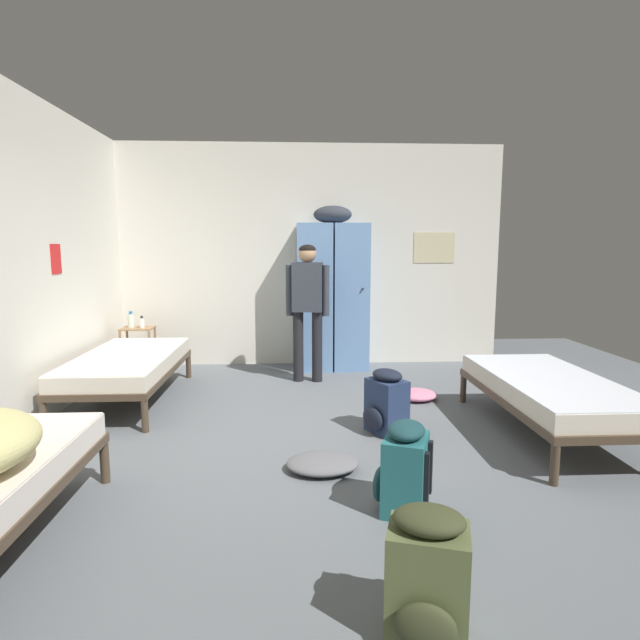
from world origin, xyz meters
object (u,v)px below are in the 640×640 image
(person_traveler, at_px, (308,300))
(clothes_pile_grey, at_px, (322,463))
(backpack_olive, at_px, (427,577))
(locker_bank, at_px, (332,294))
(clothes_pile_pink, at_px, (417,395))
(shelf_unit, at_px, (138,345))
(backpack_navy, at_px, (386,403))
(lotion_bottle, at_px, (142,323))
(water_bottle, at_px, (131,320))
(backpack_teal, at_px, (404,469))
(bed_left_rear, at_px, (128,364))
(bed_right, at_px, (550,390))

(person_traveler, xyz_separation_m, clothes_pile_grey, (0.03, -2.44, -0.91))
(backpack_olive, xyz_separation_m, clothes_pile_grey, (-0.33, 1.58, -0.21))
(locker_bank, height_order, clothes_pile_pink, locker_bank)
(shelf_unit, relative_size, clothes_pile_pink, 1.38)
(backpack_navy, bearing_deg, lotion_bottle, 140.06)
(person_traveler, relative_size, water_bottle, 7.89)
(water_bottle, distance_m, backpack_teal, 4.46)
(water_bottle, distance_m, backpack_olive, 5.24)
(person_traveler, relative_size, backpack_teal, 2.89)
(locker_bank, xyz_separation_m, bed_left_rear, (-2.18, -1.33, -0.59))
(locker_bank, xyz_separation_m, lotion_bottle, (-2.36, -0.16, -0.33))
(locker_bank, bearing_deg, clothes_pile_grey, -95.58)
(lotion_bottle, relative_size, backpack_teal, 0.27)
(clothes_pile_pink, bearing_deg, clothes_pile_grey, -123.01)
(shelf_unit, xyz_separation_m, person_traveler, (2.10, -0.52, 0.61))
(bed_left_rear, height_order, clothes_pile_pink, bed_left_rear)
(backpack_teal, relative_size, clothes_pile_pink, 1.33)
(bed_right, relative_size, backpack_teal, 3.45)
(bed_left_rear, bearing_deg, bed_right, -16.54)
(person_traveler, relative_size, lotion_bottle, 10.60)
(shelf_unit, relative_size, backpack_navy, 1.04)
(backpack_olive, relative_size, backpack_teal, 1.00)
(clothes_pile_pink, bearing_deg, backpack_teal, -105.54)
(shelf_unit, height_order, lotion_bottle, lotion_bottle)
(shelf_unit, height_order, backpack_olive, shelf_unit)
(bed_right, bearing_deg, clothes_pile_pink, 130.12)
(bed_left_rear, relative_size, clothes_pile_grey, 3.72)
(person_traveler, height_order, clothes_pile_grey, person_traveler)
(bed_right, xyz_separation_m, bed_left_rear, (-3.82, 1.14, 0.00))
(water_bottle, distance_m, backpack_navy, 3.62)
(water_bottle, relative_size, lotion_bottle, 1.34)
(person_traveler, distance_m, clothes_pile_pink, 1.63)
(locker_bank, distance_m, backpack_navy, 2.49)
(bed_left_rear, xyz_separation_m, water_bottle, (-0.33, 1.23, 0.28))
(shelf_unit, distance_m, bed_right, 4.70)
(lotion_bottle, bearing_deg, backpack_olive, -62.02)
(person_traveler, height_order, backpack_navy, person_traveler)
(shelf_unit, bearing_deg, bed_right, -29.98)
(backpack_teal, relative_size, clothes_pile_grey, 1.08)
(locker_bank, distance_m, shelf_unit, 2.52)
(backpack_navy, bearing_deg, person_traveler, 109.46)
(shelf_unit, xyz_separation_m, water_bottle, (-0.08, 0.02, 0.31))
(person_traveler, bearing_deg, backpack_olive, -84.83)
(bed_left_rear, distance_m, backpack_olive, 4.00)
(shelf_unit, relative_size, bed_left_rear, 0.30)
(backpack_olive, height_order, backpack_navy, same)
(backpack_olive, bearing_deg, backpack_navy, 83.89)
(backpack_teal, bearing_deg, backpack_olive, -96.87)
(water_bottle, height_order, lotion_bottle, water_bottle)
(person_traveler, xyz_separation_m, lotion_bottle, (-2.03, 0.48, -0.32))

